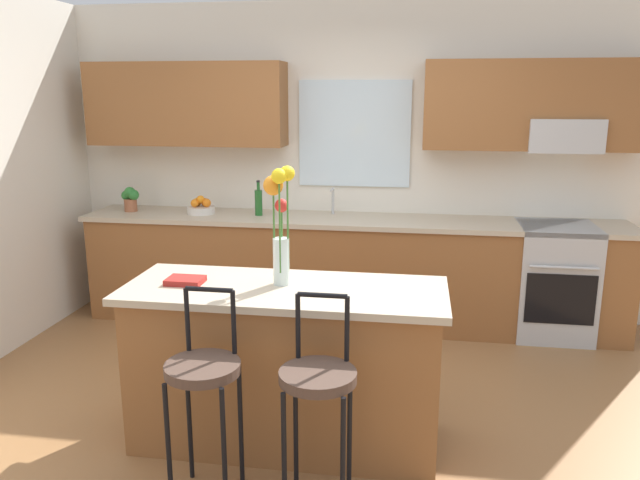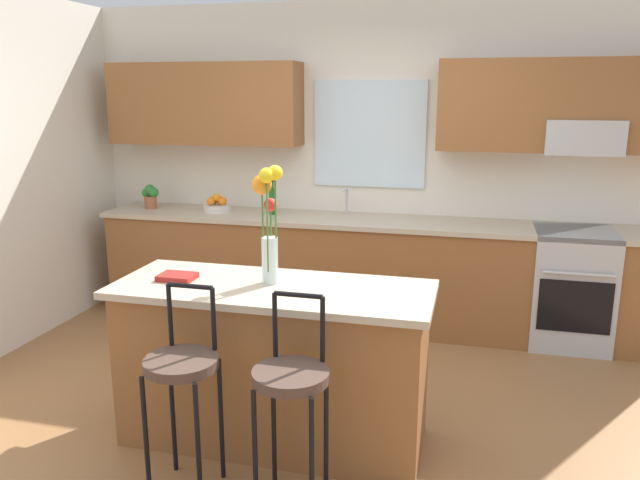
# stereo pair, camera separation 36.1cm
# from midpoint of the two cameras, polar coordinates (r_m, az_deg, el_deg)

# --- Properties ---
(ground_plane) EXTENTS (14.00, 14.00, 0.00)m
(ground_plane) POSITION_cam_midpoint_polar(r_m,az_deg,el_deg) (3.92, -2.99, -16.34)
(ground_plane) COLOR olive
(back_wall_assembly) EXTENTS (5.60, 0.50, 2.70)m
(back_wall_assembly) POSITION_cam_midpoint_polar(r_m,az_deg,el_deg) (5.37, 1.58, 8.77)
(back_wall_assembly) COLOR silver
(back_wall_assembly) RESTS_ON ground
(counter_run) EXTENTS (4.56, 0.64, 0.92)m
(counter_run) POSITION_cam_midpoint_polar(r_m,az_deg,el_deg) (5.29, 0.74, -2.82)
(counter_run) COLOR brown
(counter_run) RESTS_ON ground
(sink_faucet) EXTENTS (0.02, 0.13, 0.23)m
(sink_faucet) POSITION_cam_midpoint_polar(r_m,az_deg,el_deg) (5.32, -0.77, 3.86)
(sink_faucet) COLOR #B7BABC
(sink_faucet) RESTS_ON counter_run
(oven_range) EXTENTS (0.60, 0.64, 0.92)m
(oven_range) POSITION_cam_midpoint_polar(r_m,az_deg,el_deg) (5.30, 18.92, -3.59)
(oven_range) COLOR #B7BABC
(oven_range) RESTS_ON ground
(kitchen_island) EXTENTS (1.76, 0.69, 0.92)m
(kitchen_island) POSITION_cam_midpoint_polar(r_m,az_deg,el_deg) (3.54, -6.19, -11.43)
(kitchen_island) COLOR brown
(kitchen_island) RESTS_ON ground
(bar_stool_near) EXTENTS (0.36, 0.36, 1.04)m
(bar_stool_near) POSITION_cam_midpoint_polar(r_m,az_deg,el_deg) (3.08, -14.10, -12.25)
(bar_stool_near) COLOR black
(bar_stool_near) RESTS_ON ground
(bar_stool_middle) EXTENTS (0.36, 0.36, 1.04)m
(bar_stool_middle) POSITION_cam_midpoint_polar(r_m,az_deg,el_deg) (2.92, -3.83, -13.33)
(bar_stool_middle) COLOR black
(bar_stool_middle) RESTS_ON ground
(flower_vase) EXTENTS (0.17, 0.16, 0.66)m
(flower_vase) POSITION_cam_midpoint_polar(r_m,az_deg,el_deg) (3.33, -6.85, 1.95)
(flower_vase) COLOR silver
(flower_vase) RESTS_ON kitchen_island
(cookbook) EXTENTS (0.20, 0.15, 0.03)m
(cookbook) POSITION_cam_midpoint_polar(r_m,az_deg,el_deg) (3.53, -15.22, -3.67)
(cookbook) COLOR maroon
(cookbook) RESTS_ON kitchen_island
(fruit_bowl_oranges) EXTENTS (0.24, 0.24, 0.16)m
(fruit_bowl_oranges) POSITION_cam_midpoint_polar(r_m,az_deg,el_deg) (5.51, -12.79, 2.94)
(fruit_bowl_oranges) COLOR silver
(fruit_bowl_oranges) RESTS_ON counter_run
(bottle_olive_oil) EXTENTS (0.06, 0.06, 0.30)m
(bottle_olive_oil) POSITION_cam_midpoint_polar(r_m,az_deg,el_deg) (5.33, -7.63, 3.52)
(bottle_olive_oil) COLOR #1E5923
(bottle_olive_oil) RESTS_ON counter_run
(potted_plant_small) EXTENTS (0.17, 0.11, 0.22)m
(potted_plant_small) POSITION_cam_midpoint_polar(r_m,az_deg,el_deg) (5.77, -18.84, 3.67)
(potted_plant_small) COLOR #9E5B3D
(potted_plant_small) RESTS_ON counter_run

